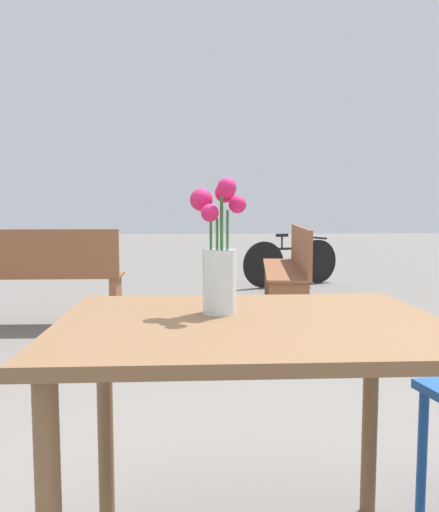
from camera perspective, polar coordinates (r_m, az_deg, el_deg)
The scene contains 5 objects.
table_front at distance 1.31m, azimuth 3.63°, elevation -11.65°, with size 1.00×0.76×0.73m.
flower_vase at distance 1.34m, azimuth -0.06°, elevation -0.72°, with size 0.15×0.13×0.36m.
bench_near at distance 4.62m, azimuth -22.72°, elevation -1.81°, with size 1.87×0.41×0.85m.
bench_middle at distance 4.91m, azimuth 8.17°, elevation -1.09°, with size 0.62×1.85×0.85m.
bicycle at distance 6.76m, azimuth 8.25°, elevation -0.65°, with size 1.38×0.65×0.70m.
Camera 1 is at (-0.18, -1.24, 1.01)m, focal length 35.00 mm.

